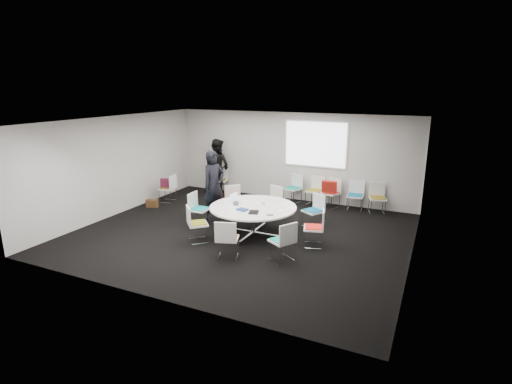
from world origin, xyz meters
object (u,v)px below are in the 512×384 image
at_px(chair_ring_g, 227,246).
at_px(chair_back_b, 315,196).
at_px(chair_spare_left, 168,193).
at_px(chair_ring_b, 313,217).
at_px(chair_person_back, 220,185).
at_px(chair_ring_a, 314,235).
at_px(chair_back_e, 377,204).
at_px(person_main, 214,186).
at_px(maroon_bag, 167,183).
at_px(chair_ring_d, 235,207).
at_px(person_back, 217,167).
at_px(brown_bag, 152,203).
at_px(chair_back_d, 355,201).
at_px(chair_back_a, 293,194).
at_px(cup, 263,203).
at_px(conference_table, 253,214).
at_px(chair_ring_h, 282,248).
at_px(chair_back_c, 331,198).
at_px(chair_ring_c, 272,208).
at_px(chair_ring_e, 200,215).
at_px(chair_ring_f, 197,231).
at_px(laptop, 238,203).

xyz_separation_m(chair_ring_g, chair_back_b, (0.54, 4.62, 0.00)).
bearing_deg(chair_spare_left, chair_ring_b, -103.46).
bearing_deg(chair_person_back, chair_ring_a, 131.54).
height_order(chair_back_e, chair_spare_left, same).
height_order(person_main, maroon_bag, person_main).
bearing_deg(chair_person_back, chair_ring_d, 116.73).
bearing_deg(person_back, brown_bag, 75.89).
bearing_deg(chair_back_d, chair_back_a, -5.28).
xyz_separation_m(person_back, cup, (2.92, -2.74, -0.17)).
xyz_separation_m(conference_table, cup, (0.17, 0.22, 0.24)).
height_order(chair_ring_g, person_main, person_main).
xyz_separation_m(chair_ring_h, chair_back_c, (-0.07, 4.22, 0.00)).
distance_m(conference_table, chair_ring_a, 1.63).
bearing_deg(chair_ring_g, chair_person_back, 102.51).
xyz_separation_m(chair_ring_b, person_main, (-2.69, -0.51, 0.69)).
height_order(conference_table, chair_ring_c, chair_ring_c).
distance_m(chair_ring_b, chair_ring_e, 3.00).
bearing_deg(chair_ring_b, chair_back_b, -42.73).
bearing_deg(chair_ring_a, chair_back_d, -21.21).
height_order(chair_person_back, maroon_bag, chair_person_back).
relative_size(chair_ring_f, chair_ring_h, 1.00).
relative_size(chair_back_a, chair_back_b, 1.00).
bearing_deg(brown_bag, chair_person_back, 66.32).
bearing_deg(chair_ring_a, chair_ring_h, 144.37).
height_order(chair_ring_d, chair_back_e, same).
bearing_deg(laptop, chair_ring_b, -88.55).
distance_m(chair_ring_a, chair_ring_g, 2.07).
distance_m(chair_ring_b, chair_back_d, 2.08).
height_order(chair_ring_e, chair_person_back, same).
bearing_deg(chair_ring_g, chair_ring_b, 48.28).
height_order(chair_ring_c, chair_ring_h, same).
xyz_separation_m(chair_ring_f, chair_back_e, (3.53, 4.07, 0.00)).
distance_m(chair_ring_b, maroon_bag, 4.95).
distance_m(chair_ring_a, chair_back_a, 3.63).
xyz_separation_m(chair_back_a, chair_back_b, (0.72, -0.02, 0.00)).
bearing_deg(person_main, chair_back_a, -9.44).
xyz_separation_m(chair_ring_d, chair_ring_g, (1.18, -2.55, 0.00)).
relative_size(person_main, maroon_bag, 4.82).
bearing_deg(chair_back_c, chair_ring_d, 65.80).
bearing_deg(chair_back_b, conference_table, 88.83).
distance_m(chair_ring_g, cup, 1.81).
height_order(chair_ring_h, person_back, person_back).
xyz_separation_m(chair_person_back, person_main, (1.27, -2.51, 0.69)).
distance_m(chair_ring_c, person_back, 3.13).
xyz_separation_m(chair_ring_f, maroon_bag, (-2.72, 2.45, 0.34)).
height_order(conference_table, cup, cup).
bearing_deg(chair_person_back, chair_back_a, 168.01).
distance_m(chair_ring_f, chair_back_e, 5.39).
bearing_deg(chair_ring_d, chair_spare_left, -53.23).
relative_size(chair_ring_a, chair_ring_d, 1.00).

